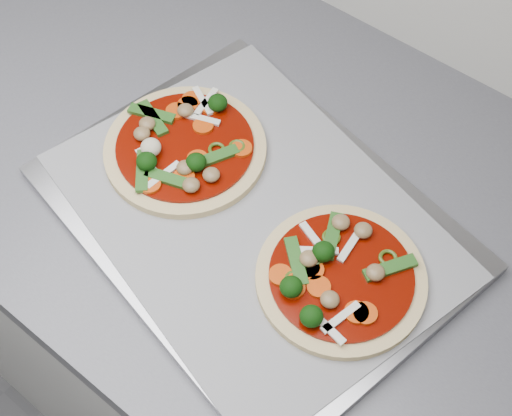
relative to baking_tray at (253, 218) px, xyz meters
The scene contains 6 objects.
base_cabinet 0.48m from the baking_tray, 106.25° to the left, with size 3.60×0.60×0.86m, color silver.
countertop 0.06m from the baking_tray, 106.25° to the left, with size 3.60×0.60×0.04m, color slate.
baking_tray is the anchor object (origin of this frame).
parchment 0.01m from the baking_tray, ahead, with size 0.43×0.31×0.00m, color gray.
pizza_left 0.12m from the baking_tray, behind, with size 0.22×0.22×0.03m.
pizza_right 0.12m from the baking_tray, ahead, with size 0.22×0.22×0.03m.
Camera 1 is at (0.29, 0.91, 1.58)m, focal length 50.00 mm.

